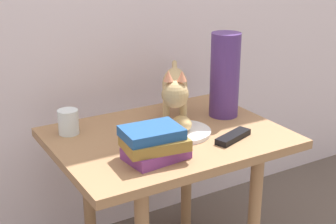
{
  "coord_description": "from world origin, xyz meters",
  "views": [
    {
      "loc": [
        -0.79,
        -1.34,
        1.21
      ],
      "look_at": [
        0.0,
        0.0,
        0.63
      ],
      "focal_mm": 52.97,
      "sensor_mm": 36.0,
      "label": 1
    }
  ],
  "objects_px": {
    "tv_remote": "(233,137)",
    "cat": "(175,88)",
    "green_vase": "(225,75)",
    "candle_jar": "(68,123)",
    "book_stack": "(154,143)",
    "side_table": "(168,155)",
    "plate": "(182,132)",
    "bread_roll": "(182,123)"
  },
  "relations": [
    {
      "from": "side_table",
      "to": "tv_remote",
      "type": "distance_m",
      "value": 0.24
    },
    {
      "from": "tv_remote",
      "to": "cat",
      "type": "bearing_deg",
      "value": 92.07
    },
    {
      "from": "plate",
      "to": "candle_jar",
      "type": "xyz_separation_m",
      "value": [
        -0.33,
        0.2,
        0.03
      ]
    },
    {
      "from": "bread_roll",
      "to": "cat",
      "type": "xyz_separation_m",
      "value": [
        0.03,
        0.1,
        0.09
      ]
    },
    {
      "from": "cat",
      "to": "plate",
      "type": "bearing_deg",
      "value": -108.47
    },
    {
      "from": "book_stack",
      "to": "green_vase",
      "type": "distance_m",
      "value": 0.47
    },
    {
      "from": "candle_jar",
      "to": "tv_remote",
      "type": "relative_size",
      "value": 0.57
    },
    {
      "from": "book_stack",
      "to": "green_vase",
      "type": "height_order",
      "value": "green_vase"
    },
    {
      "from": "bread_roll",
      "to": "cat",
      "type": "height_order",
      "value": "cat"
    },
    {
      "from": "plate",
      "to": "book_stack",
      "type": "distance_m",
      "value": 0.22
    },
    {
      "from": "side_table",
      "to": "plate",
      "type": "height_order",
      "value": "plate"
    },
    {
      "from": "green_vase",
      "to": "tv_remote",
      "type": "distance_m",
      "value": 0.27
    },
    {
      "from": "side_table",
      "to": "book_stack",
      "type": "distance_m",
      "value": 0.24
    },
    {
      "from": "bread_roll",
      "to": "tv_remote",
      "type": "distance_m",
      "value": 0.18
    },
    {
      "from": "bread_roll",
      "to": "tv_remote",
      "type": "bearing_deg",
      "value": -46.3
    },
    {
      "from": "cat",
      "to": "candle_jar",
      "type": "distance_m",
      "value": 0.39
    },
    {
      "from": "book_stack",
      "to": "tv_remote",
      "type": "bearing_deg",
      "value": -0.68
    },
    {
      "from": "book_stack",
      "to": "tv_remote",
      "type": "distance_m",
      "value": 0.3
    },
    {
      "from": "plate",
      "to": "candle_jar",
      "type": "relative_size",
      "value": 2.37
    },
    {
      "from": "tv_remote",
      "to": "green_vase",
      "type": "bearing_deg",
      "value": 42.48
    },
    {
      "from": "side_table",
      "to": "bread_roll",
      "type": "height_order",
      "value": "bread_roll"
    },
    {
      "from": "side_table",
      "to": "plate",
      "type": "xyz_separation_m",
      "value": [
        0.04,
        -0.02,
        0.09
      ]
    },
    {
      "from": "side_table",
      "to": "cat",
      "type": "bearing_deg",
      "value": 46.47
    },
    {
      "from": "bread_roll",
      "to": "candle_jar",
      "type": "distance_m",
      "value": 0.39
    },
    {
      "from": "book_stack",
      "to": "candle_jar",
      "type": "xyz_separation_m",
      "value": [
        -0.15,
        0.32,
        -0.01
      ]
    },
    {
      "from": "side_table",
      "to": "green_vase",
      "type": "xyz_separation_m",
      "value": [
        0.27,
        0.05,
        0.23
      ]
    },
    {
      "from": "green_vase",
      "to": "candle_jar",
      "type": "relative_size",
      "value": 3.66
    },
    {
      "from": "side_table",
      "to": "tv_remote",
      "type": "relative_size",
      "value": 5.15
    },
    {
      "from": "green_vase",
      "to": "book_stack",
      "type": "bearing_deg",
      "value": -153.72
    },
    {
      "from": "tv_remote",
      "to": "book_stack",
      "type": "bearing_deg",
      "value": 160.24
    },
    {
      "from": "green_vase",
      "to": "candle_jar",
      "type": "distance_m",
      "value": 0.59
    },
    {
      "from": "plate",
      "to": "green_vase",
      "type": "height_order",
      "value": "green_vase"
    },
    {
      "from": "book_stack",
      "to": "green_vase",
      "type": "xyz_separation_m",
      "value": [
        0.41,
        0.2,
        0.1
      ]
    },
    {
      "from": "plate",
      "to": "book_stack",
      "type": "relative_size",
      "value": 0.99
    },
    {
      "from": "side_table",
      "to": "book_stack",
      "type": "height_order",
      "value": "book_stack"
    },
    {
      "from": "plate",
      "to": "book_stack",
      "type": "xyz_separation_m",
      "value": [
        -0.17,
        -0.12,
        0.04
      ]
    },
    {
      "from": "bread_roll",
      "to": "green_vase",
      "type": "xyz_separation_m",
      "value": [
        0.23,
        0.08,
        0.12
      ]
    },
    {
      "from": "side_table",
      "to": "cat",
      "type": "distance_m",
      "value": 0.24
    },
    {
      "from": "side_table",
      "to": "green_vase",
      "type": "bearing_deg",
      "value": 11.26
    },
    {
      "from": "plate",
      "to": "green_vase",
      "type": "xyz_separation_m",
      "value": [
        0.23,
        0.08,
        0.15
      ]
    },
    {
      "from": "cat",
      "to": "candle_jar",
      "type": "relative_size",
      "value": 4.98
    },
    {
      "from": "green_vase",
      "to": "candle_jar",
      "type": "xyz_separation_m",
      "value": [
        -0.56,
        0.12,
        -0.12
      ]
    }
  ]
}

